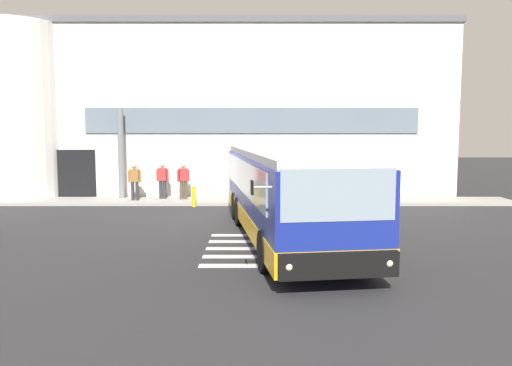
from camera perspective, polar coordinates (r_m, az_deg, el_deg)
The scene contains 10 objects.
ground_plane at distance 18.25m, azimuth -4.00°, elevation -4.47°, with size 80.00×90.00×0.02m, color #2B2B2D.
bay_paint_stripes at distance 14.12m, azimuth 3.05°, elevation -7.49°, with size 4.40×3.96×0.01m.
terminal_building at distance 29.62m, azimuth -3.91°, elevation 7.94°, with size 23.64×13.80×8.66m.
boarding_curb at distance 22.97m, azimuth -3.21°, elevation -2.10°, with size 25.84×2.00×0.15m, color #9E9B93.
entry_support_column at distance 24.17m, azimuth -15.38°, elevation 3.30°, with size 0.28×0.28×4.21m, color slate.
bus_main_foreground at distance 15.25m, azimuth 3.21°, elevation -1.40°, with size 4.04×11.29×2.70m.
passenger_near_column at distance 23.29m, azimuth -13.91°, elevation 0.34°, with size 0.59×0.23×1.68m.
passenger_by_doorway at distance 23.58m, azimuth -10.81°, elevation 0.56°, with size 0.59×0.41×1.68m.
passenger_at_curb_edge at distance 23.22m, azimuth -8.51°, elevation 0.43°, with size 0.55×0.36×1.68m.
safety_bollard_yellow at distance 21.86m, azimuth -7.31°, elevation -1.55°, with size 0.18×0.18×0.90m, color yellow.
Camera 1 is at (1.21, -17.91, 3.28)m, focal length 34.96 mm.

